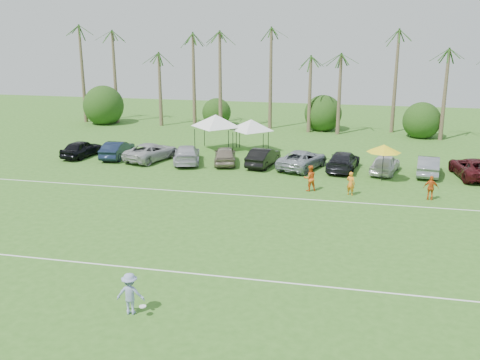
# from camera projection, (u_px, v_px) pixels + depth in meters

# --- Properties ---
(ground) EXTENTS (120.00, 120.00, 0.00)m
(ground) POSITION_uv_depth(u_px,v_px,m) (117.00, 288.00, 22.81)
(ground) COLOR #35691F
(ground) RESTS_ON ground
(field_lines) EXTENTS (80.00, 12.10, 0.01)m
(field_lines) POSITION_uv_depth(u_px,v_px,m) (177.00, 223.00, 30.33)
(field_lines) COLOR white
(field_lines) RESTS_ON ground
(palm_tree_0) EXTENTS (2.40, 2.40, 8.90)m
(palm_tree_0) POSITION_uv_depth(u_px,v_px,m) (78.00, 57.00, 61.02)
(palm_tree_0) COLOR brown
(palm_tree_0) RESTS_ON ground
(palm_tree_1) EXTENTS (2.40, 2.40, 9.90)m
(palm_tree_1) POSITION_uv_depth(u_px,v_px,m) (118.00, 50.00, 59.74)
(palm_tree_1) COLOR brown
(palm_tree_1) RESTS_ON ground
(palm_tree_2) EXTENTS (2.40, 2.40, 10.90)m
(palm_tree_2) POSITION_uv_depth(u_px,v_px,m) (160.00, 42.00, 58.47)
(palm_tree_2) COLOR brown
(palm_tree_2) RESTS_ON ground
(palm_tree_3) EXTENTS (2.40, 2.40, 11.90)m
(palm_tree_3) POSITION_uv_depth(u_px,v_px,m) (194.00, 34.00, 57.41)
(palm_tree_3) COLOR brown
(palm_tree_3) RESTS_ON ground
(palm_tree_4) EXTENTS (2.40, 2.40, 8.90)m
(palm_tree_4) POSITION_uv_depth(u_px,v_px,m) (231.00, 59.00, 57.28)
(palm_tree_4) COLOR brown
(palm_tree_4) RESTS_ON ground
(palm_tree_5) EXTENTS (2.40, 2.40, 9.90)m
(palm_tree_5) POSITION_uv_depth(u_px,v_px,m) (268.00, 51.00, 56.22)
(palm_tree_5) COLOR brown
(palm_tree_5) RESTS_ON ground
(palm_tree_6) EXTENTS (2.40, 2.40, 10.90)m
(palm_tree_6) POSITION_uv_depth(u_px,v_px,m) (306.00, 43.00, 55.15)
(palm_tree_6) COLOR brown
(palm_tree_6) RESTS_ON ground
(palm_tree_7) EXTENTS (2.40, 2.40, 11.90)m
(palm_tree_7) POSITION_uv_depth(u_px,v_px,m) (346.00, 34.00, 54.09)
(palm_tree_7) COLOR brown
(palm_tree_7) RESTS_ON ground
(palm_tree_8) EXTENTS (2.40, 2.40, 8.90)m
(palm_tree_8) POSITION_uv_depth(u_px,v_px,m) (395.00, 61.00, 53.76)
(palm_tree_8) COLOR brown
(palm_tree_8) RESTS_ON ground
(palm_tree_9) EXTENTS (2.40, 2.40, 9.90)m
(palm_tree_9) POSITION_uv_depth(u_px,v_px,m) (448.00, 53.00, 52.48)
(palm_tree_9) COLOR brown
(palm_tree_9) RESTS_ON ground
(bush_tree_0) EXTENTS (4.00, 4.00, 4.00)m
(bush_tree_0) POSITION_uv_depth(u_px,v_px,m) (109.00, 106.00, 62.89)
(bush_tree_0) COLOR brown
(bush_tree_0) RESTS_ON ground
(bush_tree_1) EXTENTS (4.00, 4.00, 4.00)m
(bush_tree_1) POSITION_uv_depth(u_px,v_px,m) (216.00, 110.00, 60.19)
(bush_tree_1) COLOR brown
(bush_tree_1) RESTS_ON ground
(bush_tree_2) EXTENTS (4.00, 4.00, 4.00)m
(bush_tree_2) POSITION_uv_depth(u_px,v_px,m) (323.00, 113.00, 57.70)
(bush_tree_2) COLOR brown
(bush_tree_2) RESTS_ON ground
(bush_tree_3) EXTENTS (4.00, 4.00, 4.00)m
(bush_tree_3) POSITION_uv_depth(u_px,v_px,m) (420.00, 117.00, 55.63)
(bush_tree_3) COLOR brown
(bush_tree_3) RESTS_ON ground
(sideline_player_a) EXTENTS (0.69, 0.58, 1.60)m
(sideline_player_a) POSITION_uv_depth(u_px,v_px,m) (351.00, 183.00, 35.28)
(sideline_player_a) COLOR orange
(sideline_player_a) RESTS_ON ground
(sideline_player_b) EXTENTS (1.06, 0.97, 1.78)m
(sideline_player_b) POSITION_uv_depth(u_px,v_px,m) (310.00, 178.00, 36.19)
(sideline_player_b) COLOR orange
(sideline_player_b) RESTS_ON ground
(sideline_player_c) EXTENTS (0.96, 0.46, 1.60)m
(sideline_player_c) POSITION_uv_depth(u_px,v_px,m) (431.00, 188.00, 34.28)
(sideline_player_c) COLOR #D35717
(sideline_player_c) RESTS_ON ground
(canopy_tent_left) EXTENTS (4.70, 4.70, 3.81)m
(canopy_tent_left) POSITION_uv_depth(u_px,v_px,m) (216.00, 115.00, 47.58)
(canopy_tent_left) COLOR black
(canopy_tent_left) RESTS_ON ground
(canopy_tent_right) EXTENTS (4.18, 4.18, 3.38)m
(canopy_tent_right) POSITION_uv_depth(u_px,v_px,m) (251.00, 119.00, 47.27)
(canopy_tent_right) COLOR black
(canopy_tent_right) RESTS_ON ground
(market_umbrella) EXTENTS (2.44, 2.44, 2.71)m
(market_umbrella) POSITION_uv_depth(u_px,v_px,m) (384.00, 148.00, 38.01)
(market_umbrella) COLOR black
(market_umbrella) RESTS_ON ground
(frisbee_player) EXTENTS (1.26, 0.76, 1.69)m
(frisbee_player) POSITION_uv_depth(u_px,v_px,m) (130.00, 294.00, 20.54)
(frisbee_player) COLOR #8A96C4
(frisbee_player) RESTS_ON ground
(parked_car_0) EXTENTS (2.34, 4.50, 1.46)m
(parked_car_0) POSITION_uv_depth(u_px,v_px,m) (82.00, 149.00, 45.80)
(parked_car_0) COLOR black
(parked_car_0) RESTS_ON ground
(parked_car_1) EXTENTS (1.76, 4.50, 1.46)m
(parked_car_1) POSITION_uv_depth(u_px,v_px,m) (117.00, 150.00, 45.44)
(parked_car_1) COLOR #131E34
(parked_car_1) RESTS_ON ground
(parked_car_2) EXTENTS (3.92, 5.75, 1.46)m
(parked_car_2) POSITION_uv_depth(u_px,v_px,m) (152.00, 152.00, 44.69)
(parked_car_2) COLOR #ACADAD
(parked_car_2) RESTS_ON ground
(parked_car_3) EXTENTS (3.36, 5.40, 1.46)m
(parked_car_3) POSITION_uv_depth(u_px,v_px,m) (187.00, 154.00, 43.81)
(parked_car_3) COLOR #B2B2BC
(parked_car_3) RESTS_ON ground
(parked_car_4) EXTENTS (2.66, 4.57, 1.46)m
(parked_car_4) POSITION_uv_depth(u_px,v_px,m) (225.00, 155.00, 43.47)
(parked_car_4) COLOR gray
(parked_car_4) RESTS_ON ground
(parked_car_5) EXTENTS (2.28, 4.63, 1.46)m
(parked_car_5) POSITION_uv_depth(u_px,v_px,m) (263.00, 157.00, 42.82)
(parked_car_5) COLOR black
(parked_car_5) RESTS_ON ground
(parked_car_6) EXTENTS (4.04, 5.77, 1.46)m
(parked_car_6) POSITION_uv_depth(u_px,v_px,m) (302.00, 159.00, 42.04)
(parked_car_6) COLOR #959CA4
(parked_car_6) RESTS_ON ground
(parked_car_7) EXTENTS (2.74, 5.27, 1.46)m
(parked_car_7) POSITION_uv_depth(u_px,v_px,m) (343.00, 161.00, 41.57)
(parked_car_7) COLOR black
(parked_car_7) RESTS_ON ground
(parked_car_8) EXTENTS (2.69, 4.58, 1.46)m
(parked_car_8) POSITION_uv_depth(u_px,v_px,m) (385.00, 164.00, 40.67)
(parked_car_8) COLOR silver
(parked_car_8) RESTS_ON ground
(parked_car_9) EXTENTS (2.07, 4.59, 1.46)m
(parked_car_9) POSITION_uv_depth(u_px,v_px,m) (428.00, 165.00, 40.17)
(parked_car_9) COLOR slate
(parked_car_9) RESTS_ON ground
(parked_car_10) EXTENTS (3.14, 5.55, 1.46)m
(parked_car_10) POSITION_uv_depth(u_px,v_px,m) (473.00, 168.00, 39.48)
(parked_car_10) COLOR #440F14
(parked_car_10) RESTS_ON ground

